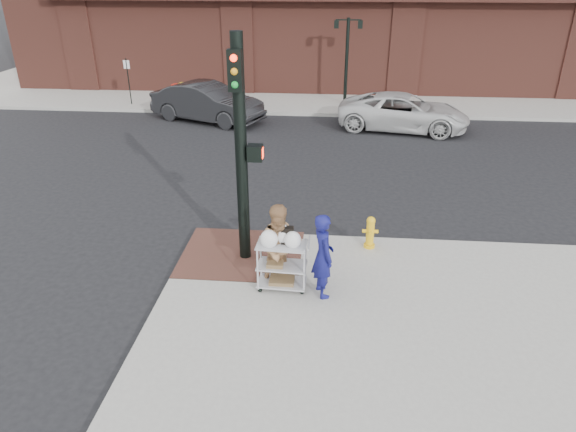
# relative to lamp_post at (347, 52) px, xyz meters

# --- Properties ---
(ground) EXTENTS (220.00, 220.00, 0.00)m
(ground) POSITION_rel_lamp_post_xyz_m (-2.00, -16.00, -2.62)
(ground) COLOR black
(ground) RESTS_ON ground
(sidewalk_far) EXTENTS (65.00, 36.00, 0.15)m
(sidewalk_far) POSITION_rel_lamp_post_xyz_m (10.50, 16.00, -2.54)
(sidewalk_far) COLOR gray
(sidewalk_far) RESTS_ON ground
(brick_curb_ramp) EXTENTS (2.80, 2.40, 0.01)m
(brick_curb_ramp) POSITION_rel_lamp_post_xyz_m (-2.60, -15.10, -2.46)
(brick_curb_ramp) COLOR #4D2F24
(brick_curb_ramp) RESTS_ON sidewalk_near
(lamp_post) EXTENTS (1.32, 0.22, 4.00)m
(lamp_post) POSITION_rel_lamp_post_xyz_m (0.00, 0.00, 0.00)
(lamp_post) COLOR black
(lamp_post) RESTS_ON sidewalk_far
(parking_sign) EXTENTS (0.05, 0.05, 2.20)m
(parking_sign) POSITION_rel_lamp_post_xyz_m (-10.50, -1.00, -1.37)
(parking_sign) COLOR black
(parking_sign) RESTS_ON sidewalk_far
(traffic_signal_pole) EXTENTS (0.61, 0.51, 5.00)m
(traffic_signal_pole) POSITION_rel_lamp_post_xyz_m (-2.48, -15.23, 0.21)
(traffic_signal_pole) COLOR black
(traffic_signal_pole) RESTS_ON sidewalk_near
(woman_blue) EXTENTS (0.63, 0.77, 1.81)m
(woman_blue) POSITION_rel_lamp_post_xyz_m (-0.68, -16.57, -1.56)
(woman_blue) COLOR navy
(woman_blue) RESTS_ON sidewalk_near
(pedestrian_tan) EXTENTS (1.04, 0.89, 1.87)m
(pedestrian_tan) POSITION_rel_lamp_post_xyz_m (-1.54, -16.38, -1.53)
(pedestrian_tan) COLOR #9E724A
(pedestrian_tan) RESTS_ON sidewalk_near
(sedan_dark) EXTENTS (5.39, 3.58, 1.68)m
(sedan_dark) POSITION_rel_lamp_post_xyz_m (-6.14, -3.21, -1.78)
(sedan_dark) COLOR black
(sedan_dark) RESTS_ON ground
(minivan_white) EXTENTS (5.77, 3.45, 1.50)m
(minivan_white) POSITION_rel_lamp_post_xyz_m (2.40, -3.80, -1.87)
(minivan_white) COLOR silver
(minivan_white) RESTS_ON ground
(utility_cart) EXTENTS (1.04, 0.62, 1.41)m
(utility_cart) POSITION_rel_lamp_post_xyz_m (-1.52, -16.42, -1.83)
(utility_cart) COLOR #A8A8AD
(utility_cart) RESTS_ON sidewalk_near
(fire_hydrant) EXTENTS (0.38, 0.27, 0.81)m
(fire_hydrant) POSITION_rel_lamp_post_xyz_m (0.41, -14.51, -2.06)
(fire_hydrant) COLOR yellow
(fire_hydrant) RESTS_ON sidewalk_near
(newsbox_red) EXTENTS (0.49, 0.47, 0.91)m
(newsbox_red) POSITION_rel_lamp_post_xyz_m (-8.29, -0.50, -2.01)
(newsbox_red) COLOR red
(newsbox_red) RESTS_ON sidewalk_far
(newsbox_yellow) EXTENTS (0.47, 0.43, 1.04)m
(newsbox_yellow) POSITION_rel_lamp_post_xyz_m (-7.83, -0.81, -1.95)
(newsbox_yellow) COLOR gold
(newsbox_yellow) RESTS_ON sidewalk_far
(newsbox_blue) EXTENTS (0.51, 0.48, 1.03)m
(newsbox_blue) POSITION_rel_lamp_post_xyz_m (-6.10, -0.94, -1.95)
(newsbox_blue) COLOR #1C37BA
(newsbox_blue) RESTS_ON sidewalk_far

